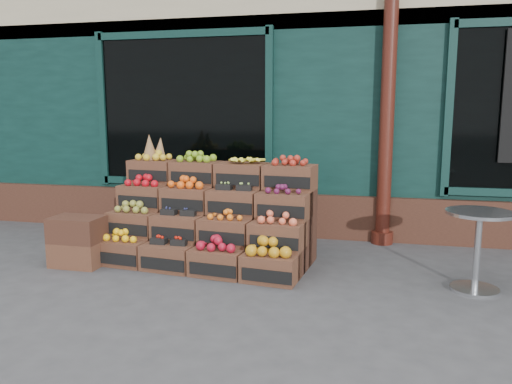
# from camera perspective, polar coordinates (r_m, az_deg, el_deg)

# --- Properties ---
(ground) EXTENTS (60.00, 60.00, 0.00)m
(ground) POSITION_cam_1_polar(r_m,az_deg,el_deg) (4.99, 0.43, -11.03)
(ground) COLOR #3F3F41
(ground) RESTS_ON ground
(shop_facade) EXTENTS (12.00, 6.24, 4.80)m
(shop_facade) POSITION_cam_1_polar(r_m,az_deg,el_deg) (9.76, 7.20, 13.09)
(shop_facade) COLOR black
(shop_facade) RESTS_ON ground
(crate_display) EXTENTS (2.43, 1.37, 1.45)m
(crate_display) POSITION_cam_1_polar(r_m,az_deg,el_deg) (5.84, -5.21, -3.46)
(crate_display) COLOR #533020
(crate_display) RESTS_ON ground
(spare_crates) EXTENTS (0.56, 0.39, 0.56)m
(spare_crates) POSITION_cam_1_polar(r_m,az_deg,el_deg) (5.99, -19.70, -5.32)
(spare_crates) COLOR #533020
(spare_crates) RESTS_ON ground
(bistro_table) EXTENTS (0.63, 0.63, 0.79)m
(bistro_table) POSITION_cam_1_polar(r_m,az_deg,el_deg) (5.26, 24.02, -5.19)
(bistro_table) COLOR silver
(bistro_table) RESTS_ON ground
(shopkeeper) EXTENTS (0.73, 0.52, 1.87)m
(shopkeeper) POSITION_cam_1_polar(r_m,az_deg,el_deg) (8.06, -9.22, 3.45)
(shopkeeper) COLOR #1D6735
(shopkeeper) RESTS_ON ground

